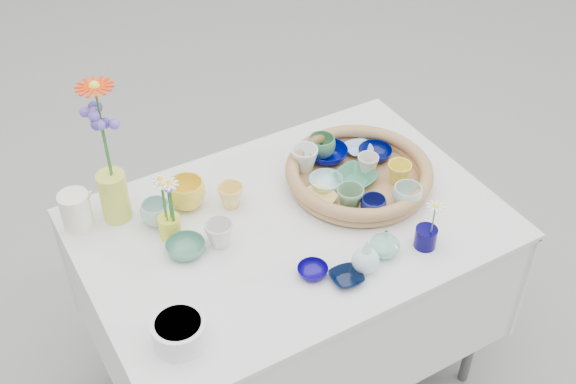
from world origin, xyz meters
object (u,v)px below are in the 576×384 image
tall_vase_yellow (114,196)px  display_table (291,372)px  wicker_tray (359,174)px  bud_vase_seafoam (385,243)px

tall_vase_yellow → display_table: bearing=-32.7°
wicker_tray → bud_vase_seafoam: bearing=-111.1°
wicker_tray → bud_vase_seafoam: bud_vase_seafoam is taller
display_table → wicker_tray: 0.85m
display_table → wicker_tray: size_ratio=2.66×
wicker_tray → bud_vase_seafoam: 0.32m
tall_vase_yellow → wicker_tray: bearing=-18.1°
wicker_tray → tall_vase_yellow: (-0.73, 0.24, 0.04)m
wicker_tray → display_table: bearing=-169.9°
display_table → wicker_tray: wicker_tray is taller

